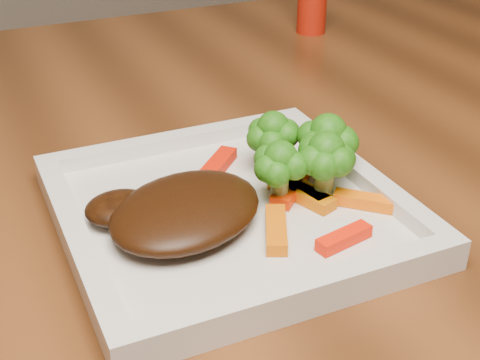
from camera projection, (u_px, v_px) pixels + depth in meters
name	position (u px, v px, depth m)	size (l,w,h in m)	color
dining_table	(376.00, 319.00, 1.01)	(1.60, 0.90, 0.75)	brown
plate	(229.00, 215.00, 0.56)	(0.27, 0.27, 0.01)	silver
steak	(186.00, 210.00, 0.52)	(0.13, 0.10, 0.03)	black
broccoli_0	(273.00, 136.00, 0.59)	(0.05, 0.05, 0.07)	#2B6711
broccoli_1	(327.00, 149.00, 0.58)	(0.06, 0.06, 0.06)	#206611
broccoli_2	(325.00, 168.00, 0.55)	(0.06, 0.06, 0.06)	#3C7613
broccoli_3	(280.00, 170.00, 0.55)	(0.05, 0.05, 0.06)	#356711
carrot_0	(344.00, 238.00, 0.51)	(0.05, 0.01, 0.01)	#FF1C04
carrot_1	(366.00, 201.00, 0.55)	(0.05, 0.01, 0.01)	#FF6A04
carrot_2	(276.00, 229.00, 0.52)	(0.06, 0.02, 0.01)	#E46403
carrot_3	(314.00, 158.00, 0.62)	(0.05, 0.01, 0.01)	#FF4104
carrot_4	(217.00, 165.00, 0.61)	(0.06, 0.02, 0.01)	red
carrot_5	(302.00, 190.00, 0.57)	(0.06, 0.02, 0.01)	#D36703
carrot_6	(291.00, 186.00, 0.57)	(0.06, 0.02, 0.01)	#EE3203
spice_shaker	(312.00, 2.00, 1.00)	(0.04, 0.04, 0.09)	#B51A0A
carrot_7	(301.00, 193.00, 0.56)	(0.06, 0.02, 0.01)	#D46903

